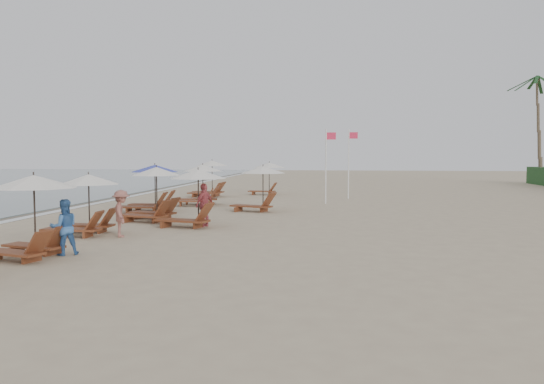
# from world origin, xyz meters

# --- Properties ---
(ground) EXTENTS (160.00, 160.00, 0.00)m
(ground) POSITION_xyz_m (0.00, 0.00, 0.00)
(ground) COLOR tan
(ground) RESTS_ON ground
(wet_sand_band) EXTENTS (3.20, 140.00, 0.01)m
(wet_sand_band) POSITION_xyz_m (-12.50, 10.00, 0.00)
(wet_sand_band) COLOR #6B5E4C
(wet_sand_band) RESTS_ON ground
(foam_line) EXTENTS (0.50, 140.00, 0.02)m
(foam_line) POSITION_xyz_m (-11.20, 10.00, 0.01)
(foam_line) COLOR white
(foam_line) RESTS_ON ground
(lounger_station_1) EXTENTS (2.56, 2.32, 2.26)m
(lounger_station_1) POSITION_xyz_m (-5.72, -0.50, 1.21)
(lounger_station_1) COLOR brown
(lounger_station_1) RESTS_ON ground
(lounger_station_2) EXTENTS (2.52, 2.14, 2.12)m
(lounger_station_2) POSITION_xyz_m (-6.29, 3.76, 1.03)
(lounger_station_2) COLOR brown
(lounger_station_2) RESTS_ON ground
(lounger_station_3) EXTENTS (2.64, 2.36, 2.28)m
(lounger_station_3) POSITION_xyz_m (-5.32, 7.91, 1.04)
(lounger_station_3) COLOR brown
(lounger_station_3) RESTS_ON ground
(lounger_station_4) EXTENTS (2.83, 2.38, 2.30)m
(lounger_station_4) POSITION_xyz_m (-6.63, 11.41, 1.08)
(lounger_station_4) COLOR brown
(lounger_station_4) RESTS_ON ground
(lounger_station_5) EXTENTS (2.72, 2.41, 2.23)m
(lounger_station_5) POSITION_xyz_m (-5.17, 14.98, 1.01)
(lounger_station_5) COLOR brown
(lounger_station_5) RESTS_ON ground
(lounger_station_6) EXTENTS (2.64, 2.12, 2.39)m
(lounger_station_6) POSITION_xyz_m (-6.07, 20.93, 1.06)
(lounger_station_6) COLOR brown
(lounger_station_6) RESTS_ON ground
(inland_station_0) EXTENTS (2.84, 2.24, 2.22)m
(inland_station_0) POSITION_xyz_m (-3.10, 6.19, 1.30)
(inland_station_0) COLOR brown
(inland_station_0) RESTS_ON ground
(inland_station_1) EXTENTS (2.82, 2.26, 2.22)m
(inland_station_1) POSITION_xyz_m (-1.42, 12.23, 1.32)
(inland_station_1) COLOR brown
(inland_station_1) RESTS_ON ground
(inland_station_2) EXTENTS (2.62, 2.24, 2.22)m
(inland_station_2) POSITION_xyz_m (-2.49, 23.20, 1.42)
(inland_station_2) COLOR brown
(inland_station_2) RESTS_ON ground
(beachgoer_mid_a) EXTENTS (0.97, 0.93, 1.57)m
(beachgoer_mid_a) POSITION_xyz_m (-4.99, 0.05, 0.78)
(beachgoer_mid_a) COLOR #3664A2
(beachgoer_mid_a) RESTS_ON ground
(beachgoer_mid_b) EXTENTS (0.98, 1.19, 1.61)m
(beachgoer_mid_b) POSITION_xyz_m (-4.75, 3.45, 0.80)
(beachgoer_mid_b) COLOR #8F5449
(beachgoer_mid_b) RESTS_ON ground
(beachgoer_far_a) EXTENTS (0.78, 1.07, 1.69)m
(beachgoer_far_a) POSITION_xyz_m (-2.60, 6.39, 0.85)
(beachgoer_far_a) COLOR #B5484D
(beachgoer_far_a) RESTS_ON ground
(flag_pole_near) EXTENTS (0.59, 0.08, 4.23)m
(flag_pole_near) POSITION_xyz_m (1.83, 16.74, 2.36)
(flag_pole_near) COLOR silver
(flag_pole_near) RESTS_ON ground
(flag_pole_far) EXTENTS (0.60, 0.08, 4.38)m
(flag_pole_far) POSITION_xyz_m (3.15, 20.48, 2.43)
(flag_pole_far) COLOR silver
(flag_pole_far) RESTS_ON ground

